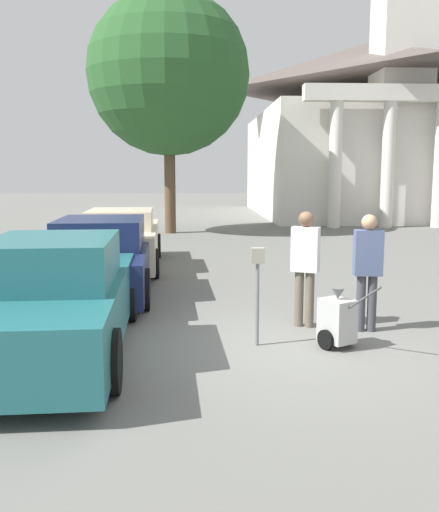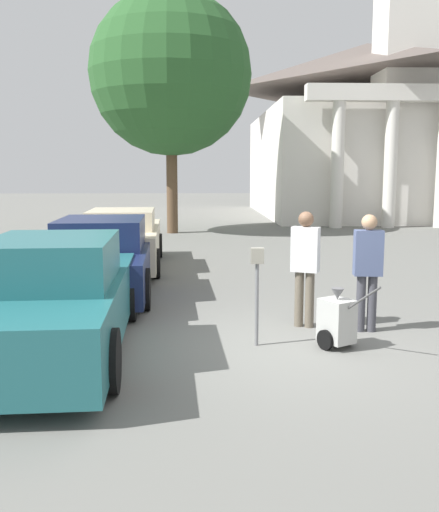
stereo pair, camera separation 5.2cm
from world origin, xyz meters
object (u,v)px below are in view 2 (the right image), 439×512
(parked_car_navy, at_px, (103,258))
(church, at_px, (366,125))
(parking_meter, at_px, (257,278))
(parked_car_teal, at_px, (56,300))
(equipment_cart, at_px, (337,320))
(parked_car_cream, at_px, (123,240))
(person_worker, at_px, (305,261))
(person_supervisor, at_px, (368,265))

(parked_car_navy, bearing_deg, church, 58.84)
(parked_car_navy, bearing_deg, parking_meter, -56.22)
(parked_car_teal, distance_m, equipment_cart, 3.84)
(parking_meter, bearing_deg, parked_car_cream, 111.86)
(equipment_cart, distance_m, church, 26.64)
(equipment_cart, bearing_deg, parked_car_teal, 151.04)
(person_worker, height_order, person_supervisor, person_worker)
(parked_car_navy, height_order, person_supervisor, person_supervisor)
(parked_car_teal, bearing_deg, parking_meter, 1.99)
(parked_car_teal, relative_size, church, 0.25)
(church, bearing_deg, person_supervisor, -106.24)
(parked_car_cream, distance_m, church, 21.92)
(parked_car_cream, xyz_separation_m, person_worker, (3.58, -5.84, 0.34))
(person_supervisor, distance_m, church, 25.59)
(person_supervisor, relative_size, church, 0.09)
(person_worker, relative_size, person_supervisor, 1.01)
(equipment_cart, height_order, church, church)
(parked_car_navy, distance_m, parked_car_cream, 3.10)
(parked_car_navy, xyz_separation_m, church, (11.54, 21.22, 4.37))
(parked_car_cream, relative_size, person_worker, 2.90)
(parked_car_teal, bearing_deg, church, 62.72)
(person_worker, xyz_separation_m, person_supervisor, (0.90, -0.30, -0.02))
(person_worker, distance_m, church, 25.56)
(parked_car_teal, distance_m, parked_car_cream, 7.01)
(parked_car_navy, bearing_deg, parked_car_cream, 87.40)
(parked_car_cream, distance_m, person_worker, 6.85)
(person_worker, distance_m, person_supervisor, 0.95)
(parked_car_teal, height_order, equipment_cart, parked_car_teal)
(parked_car_teal, distance_m, parked_car_navy, 3.92)
(parking_meter, distance_m, church, 26.75)
(parked_car_cream, height_order, person_supervisor, person_supervisor)
(person_worker, xyz_separation_m, equipment_cart, (0.25, -1.10, -0.66))
(parking_meter, xyz_separation_m, person_supervisor, (1.75, 0.66, 0.07))
(parked_car_navy, distance_m, equipment_cart, 5.43)
(parking_meter, height_order, equipment_cart, parking_meter)
(parking_meter, relative_size, church, 0.07)
(person_worker, distance_m, equipment_cart, 1.31)
(parked_car_navy, relative_size, equipment_cart, 5.37)
(parking_meter, height_order, person_worker, person_worker)
(parked_car_teal, relative_size, equipment_cart, 5.10)
(parked_car_navy, xyz_separation_m, parking_meter, (2.73, -3.70, 0.25))
(person_supervisor, bearing_deg, church, -100.71)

